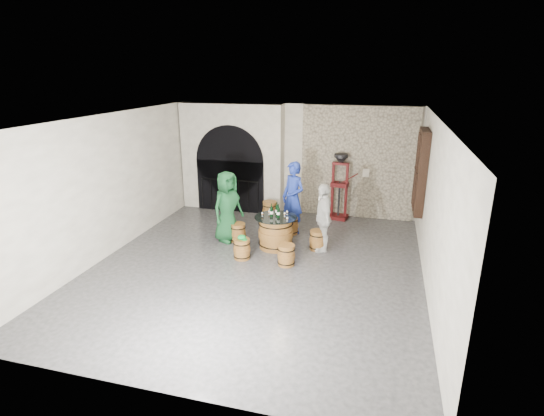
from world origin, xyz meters
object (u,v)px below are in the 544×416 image
(barrel_stool_left, at_px, (238,233))
(wine_bottle_left, at_px, (271,211))
(barrel_stool_far, at_px, (291,225))
(wine_bottle_right, at_px, (277,210))
(barrel_stool_near_left, at_px, (242,249))
(person_green, at_px, (227,207))
(person_white, at_px, (323,217))
(side_barrel, at_px, (270,211))
(barrel_table, at_px, (276,232))
(wine_bottle_center, at_px, (278,212))
(corking_press, at_px, (340,182))
(barrel_stool_right, at_px, (317,240))
(barrel_stool_near_right, at_px, (286,255))
(person_blue, at_px, (293,198))

(barrel_stool_left, xyz_separation_m, wine_bottle_left, (0.89, -0.11, 0.68))
(barrel_stool_far, relative_size, wine_bottle_right, 1.47)
(barrel_stool_far, relative_size, barrel_stool_near_left, 1.00)
(person_green, distance_m, wine_bottle_right, 1.26)
(barrel_stool_left, bearing_deg, person_white, 1.28)
(side_barrel, bearing_deg, wine_bottle_left, -73.42)
(barrel_table, height_order, barrel_stool_near_left, barrel_table)
(barrel_stool_near_left, relative_size, side_barrel, 0.84)
(barrel_stool_far, distance_m, person_green, 1.79)
(wine_bottle_center, bearing_deg, wine_bottle_right, 115.08)
(side_barrel, relative_size, corking_press, 0.30)
(wine_bottle_left, relative_size, wine_bottle_center, 1.00)
(barrel_stool_left, height_order, barrel_stool_right, same)
(barrel_stool_left, relative_size, corking_press, 0.25)
(wine_bottle_left, xyz_separation_m, corking_press, (1.33, 2.49, 0.19))
(barrel_stool_left, height_order, person_green, person_green)
(side_barrel, bearing_deg, barrel_stool_near_right, -67.56)
(barrel_stool_left, height_order, corking_press, corking_press)
(barrel_table, height_order, person_white, person_white)
(barrel_stool_right, bearing_deg, barrel_stool_near_left, -148.68)
(barrel_table, relative_size, barrel_stool_near_right, 2.12)
(barrel_stool_near_left, xyz_separation_m, wine_bottle_right, (0.57, 0.97, 0.68))
(side_barrel, bearing_deg, barrel_stool_near_left, -88.60)
(barrel_stool_near_right, distance_m, wine_bottle_right, 1.33)
(barrel_stool_near_right, bearing_deg, person_green, 149.51)
(person_blue, distance_m, corking_press, 1.75)
(barrel_stool_far, distance_m, wine_bottle_right, 1.10)
(person_blue, xyz_separation_m, wine_bottle_right, (-0.19, -0.95, -0.04))
(barrel_table, relative_size, barrel_stool_left, 2.12)
(person_green, relative_size, person_white, 1.09)
(barrel_table, distance_m, barrel_stool_near_left, 1.02)
(barrel_stool_right, distance_m, side_barrel, 2.35)
(person_blue, relative_size, wine_bottle_left, 5.85)
(person_white, bearing_deg, barrel_stool_near_right, -51.22)
(corking_press, bearing_deg, person_blue, -117.70)
(barrel_stool_right, relative_size, person_blue, 0.25)
(barrel_stool_left, distance_m, person_white, 2.19)
(barrel_table, distance_m, wine_bottle_left, 0.54)
(person_white, height_order, wine_bottle_left, person_white)
(barrel_stool_near_right, height_order, person_blue, person_blue)
(barrel_table, xyz_separation_m, corking_press, (1.22, 2.50, 0.71))
(person_green, bearing_deg, barrel_table, -69.05)
(barrel_stool_far, height_order, side_barrel, side_barrel)
(person_green, xyz_separation_m, wine_bottle_left, (1.17, -0.13, 0.02))
(side_barrel, bearing_deg, person_white, -43.46)
(barrel_stool_left, bearing_deg, wine_bottle_center, -6.49)
(wine_bottle_left, distance_m, wine_bottle_center, 0.17)
(barrel_stool_left, xyz_separation_m, barrel_stool_near_right, (1.47, -1.00, 0.00))
(barrel_stool_far, relative_size, corking_press, 0.25)
(barrel_stool_right, height_order, corking_press, corking_press)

